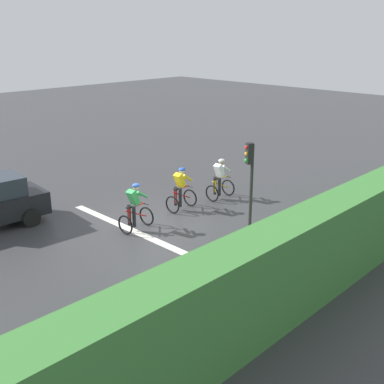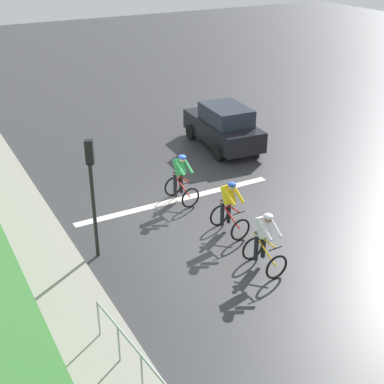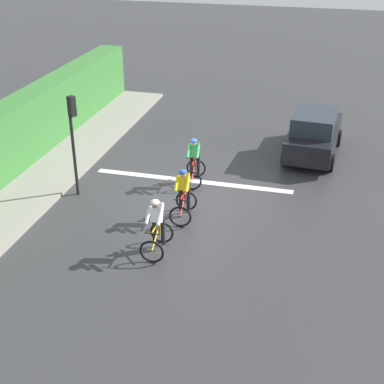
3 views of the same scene
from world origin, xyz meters
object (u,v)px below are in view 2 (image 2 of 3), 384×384
at_px(cyclist_mid, 181,179).
at_px(traffic_light_near_crossing, 92,181).
at_px(pedestrian_railing_kerbside, 129,350).
at_px(cyclist_second, 229,208).
at_px(car_black, 224,126).
at_px(cyclist_lead, 264,242).

distance_m(cyclist_mid, traffic_light_near_crossing, 4.16).
distance_m(cyclist_mid, pedestrian_railing_kerbside, 7.81).
bearing_deg(cyclist_second, cyclist_mid, -83.20).
distance_m(cyclist_mid, car_black, 5.15).
relative_size(cyclist_mid, car_black, 0.39).
bearing_deg(cyclist_mid, cyclist_second, 96.80).
distance_m(traffic_light_near_crossing, pedestrian_railing_kerbside, 4.96).
xyz_separation_m(car_black, pedestrian_railing_kerbside, (8.27, 9.89, -0.11)).
height_order(cyclist_second, cyclist_mid, same).
distance_m(car_black, pedestrian_railing_kerbside, 12.89).
height_order(cyclist_lead, pedestrian_railing_kerbside, cyclist_lead).
bearing_deg(cyclist_mid, pedestrian_railing_kerbside, 54.98).
xyz_separation_m(cyclist_mid, pedestrian_railing_kerbside, (4.48, 6.40, -0.03)).
height_order(traffic_light_near_crossing, pedestrian_railing_kerbside, traffic_light_near_crossing).
distance_m(cyclist_second, car_black, 6.89).
height_order(cyclist_mid, pedestrian_railing_kerbside, cyclist_mid).
bearing_deg(traffic_light_near_crossing, cyclist_second, 169.56).
height_order(cyclist_lead, cyclist_second, same).
bearing_deg(cyclist_lead, cyclist_mid, -88.83).
relative_size(cyclist_mid, pedestrian_railing_kerbside, 0.58).
relative_size(cyclist_lead, cyclist_mid, 1.00).
relative_size(cyclist_second, cyclist_mid, 1.00).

